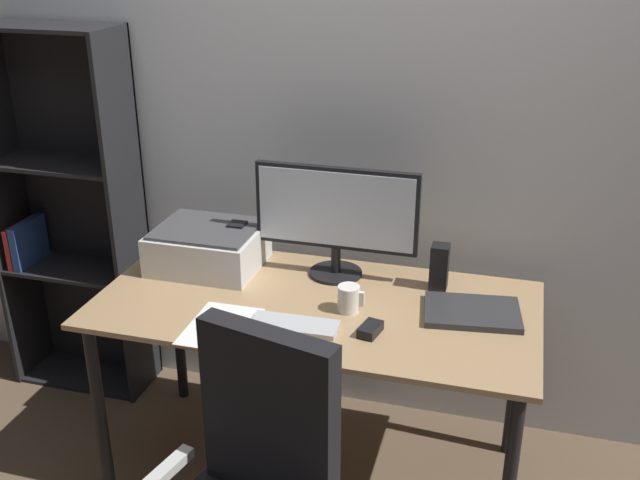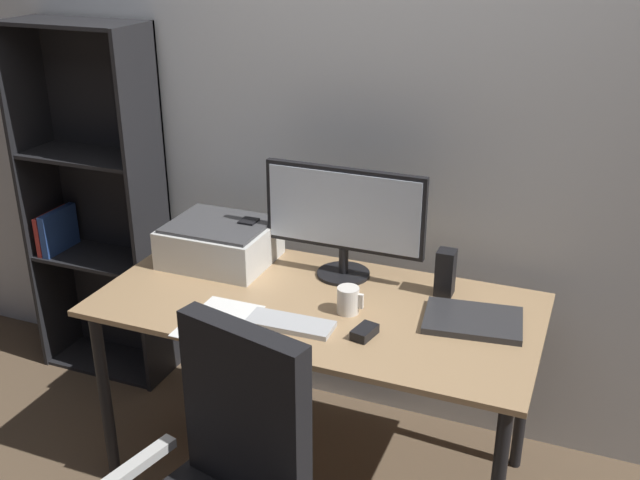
% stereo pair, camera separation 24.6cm
% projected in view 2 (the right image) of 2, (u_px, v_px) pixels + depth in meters
% --- Properties ---
extents(ground_plane, '(12.00, 12.00, 0.00)m').
position_uv_depth(ground_plane, '(317.00, 470.00, 2.90)').
color(ground_plane, brown).
extents(back_wall, '(6.40, 0.10, 2.60)m').
position_uv_depth(back_wall, '(370.00, 111.00, 2.85)').
color(back_wall, silver).
rests_on(back_wall, ground).
extents(desk, '(1.54, 0.76, 0.74)m').
position_uv_depth(desk, '(317.00, 322.00, 2.64)').
color(desk, tan).
rests_on(desk, ground).
extents(monitor, '(0.61, 0.20, 0.42)m').
position_uv_depth(monitor, '(344.00, 215.00, 2.70)').
color(monitor, black).
rests_on(monitor, desk).
extents(keyboard, '(0.29, 0.12, 0.02)m').
position_uv_depth(keyboard, '(290.00, 324.00, 2.45)').
color(keyboard, '#B7BABC').
rests_on(keyboard, desk).
extents(mouse, '(0.07, 0.11, 0.03)m').
position_uv_depth(mouse, '(365.00, 332.00, 2.38)').
color(mouse, black).
rests_on(mouse, desk).
extents(coffee_mug, '(0.09, 0.08, 0.09)m').
position_uv_depth(coffee_mug, '(348.00, 300.00, 2.52)').
color(coffee_mug, white).
rests_on(coffee_mug, desk).
extents(laptop, '(0.35, 0.27, 0.02)m').
position_uv_depth(laptop, '(473.00, 320.00, 2.46)').
color(laptop, '#2D2D30').
rests_on(laptop, desk).
extents(speaker_left, '(0.06, 0.07, 0.17)m').
position_uv_depth(speaker_left, '(250.00, 240.00, 2.89)').
color(speaker_left, black).
rests_on(speaker_left, desk).
extents(speaker_right, '(0.06, 0.07, 0.17)m').
position_uv_depth(speaker_right, '(445.00, 273.00, 2.63)').
color(speaker_right, black).
rests_on(speaker_right, desk).
extents(printer, '(0.40, 0.34, 0.16)m').
position_uv_depth(printer, '(220.00, 242.00, 2.89)').
color(printer, silver).
rests_on(printer, desk).
extents(paper_sheet, '(0.21, 0.30, 0.00)m').
position_uv_depth(paper_sheet, '(219.00, 321.00, 2.48)').
color(paper_sheet, white).
rests_on(paper_sheet, desk).
extents(bookshelf, '(0.60, 0.28, 1.60)m').
position_uv_depth(bookshelf, '(98.00, 207.00, 3.32)').
color(bookshelf, black).
rests_on(bookshelf, ground).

